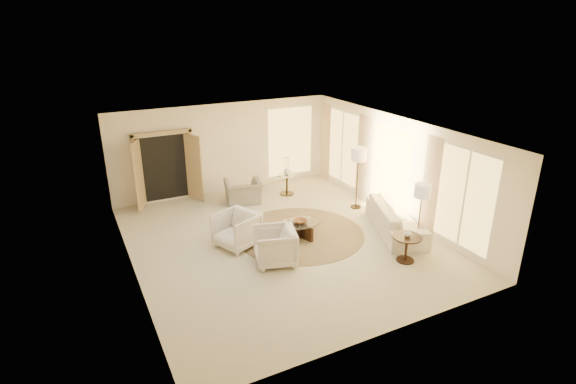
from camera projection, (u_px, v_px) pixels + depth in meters
name	position (u px, v px, depth m)	size (l,w,h in m)	color
room	(281.00, 188.00, 10.69)	(7.04, 8.04, 2.83)	beige
windows_right	(392.00, 169.00, 12.25)	(0.10, 6.40, 2.40)	#FFCC66
window_back_corner	(290.00, 142.00, 14.96)	(1.70, 0.10, 2.40)	#FFCC66
curtains_right	(371.00, 162.00, 12.99)	(0.06, 5.20, 2.60)	#CFB494
french_doors	(166.00, 169.00, 13.18)	(1.95, 0.66, 2.16)	tan
area_rug	(299.00, 233.00, 11.57)	(3.32, 3.32, 0.01)	#443623
sofa	(396.00, 218.00, 11.58)	(2.48, 0.97, 0.72)	silver
armchair_left	(236.00, 228.00, 10.78)	(0.91, 0.85, 0.94)	silver
armchair_right	(275.00, 244.00, 10.04)	(0.89, 0.83, 0.91)	silver
accent_chair	(243.00, 188.00, 13.39)	(1.04, 0.68, 0.91)	gray
coffee_table	(300.00, 228.00, 11.28)	(1.40, 1.40, 0.41)	black
end_table	(407.00, 244.00, 10.12)	(0.65, 0.65, 0.62)	black
side_table	(287.00, 182.00, 14.05)	(0.57, 0.57, 0.67)	#2D2618
floor_lamp_near	(359.00, 157.00, 12.63)	(0.44, 0.44, 1.81)	#2D2618
floor_lamp_far	(422.00, 194.00, 10.56)	(0.38, 0.38, 1.56)	#2D2618
bowl	(300.00, 221.00, 11.21)	(0.33, 0.33, 0.08)	brown
end_vase	(408.00, 233.00, 10.02)	(0.16, 0.16, 0.16)	white
side_vase	(287.00, 171.00, 13.91)	(0.22, 0.22, 0.22)	white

